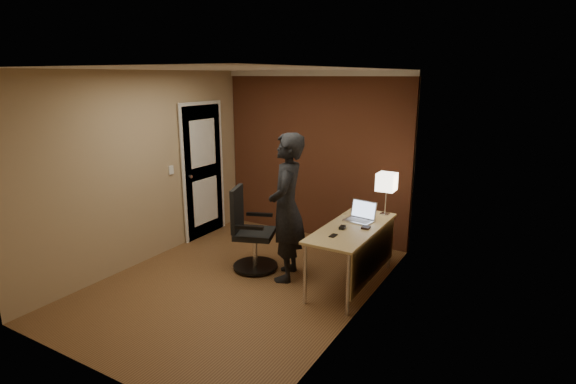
% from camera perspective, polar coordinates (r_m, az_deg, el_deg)
% --- Properties ---
extents(room, '(4.00, 4.00, 4.00)m').
position_cam_1_polar(room, '(6.57, -0.36, 5.28)').
color(room, brown).
rests_on(room, ground).
extents(desk, '(0.60, 1.50, 0.73)m').
position_cam_1_polar(desk, '(5.30, 8.85, -5.79)').
color(desk, '#D4B47A').
rests_on(desk, ground).
extents(desk_lamp, '(0.22, 0.22, 0.54)m').
position_cam_1_polar(desk_lamp, '(5.69, 12.41, 1.19)').
color(desk_lamp, silver).
rests_on(desk_lamp, desk).
extents(laptop, '(0.36, 0.30, 0.23)m').
position_cam_1_polar(laptop, '(5.50, 9.26, -2.93)').
color(laptop, silver).
rests_on(laptop, desk).
extents(mouse, '(0.07, 0.11, 0.03)m').
position_cam_1_polar(mouse, '(5.19, 6.92, -4.49)').
color(mouse, black).
rests_on(mouse, desk).
extents(phone, '(0.06, 0.12, 0.01)m').
position_cam_1_polar(phone, '(4.96, 5.77, -5.53)').
color(phone, black).
rests_on(phone, desk).
extents(wallet, '(0.10, 0.12, 0.02)m').
position_cam_1_polar(wallet, '(5.24, 9.85, -4.46)').
color(wallet, black).
rests_on(wallet, desk).
extents(office_chair, '(0.61, 0.67, 1.06)m').
position_cam_1_polar(office_chair, '(5.76, -4.89, -5.40)').
color(office_chair, black).
rests_on(office_chair, ground).
extents(person, '(0.63, 0.76, 1.80)m').
position_cam_1_polar(person, '(5.37, -0.17, -2.00)').
color(person, black).
rests_on(person, ground).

